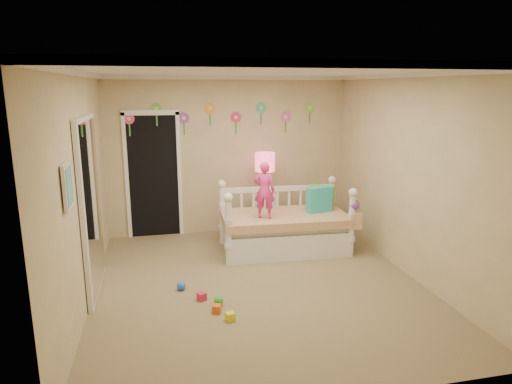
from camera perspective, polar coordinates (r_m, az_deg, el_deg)
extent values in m
cube|color=#7F684C|center=(5.78, 0.32, -11.59)|extent=(4.00, 4.50, 0.01)
cube|color=white|center=(5.25, 0.35, 15.14)|extent=(4.00, 4.50, 0.01)
cube|color=tan|center=(7.54, -3.45, 4.60)|extent=(4.00, 0.01, 2.60)
cube|color=tan|center=(5.30, -21.24, 0.08)|extent=(0.01, 4.50, 2.60)
cube|color=tan|center=(6.12, 18.95, 1.90)|extent=(0.01, 4.50, 2.60)
cube|color=#24AEB7|center=(6.85, 8.04, -0.96)|extent=(0.41, 0.21, 0.39)
cube|color=#78BE3A|center=(7.11, 8.33, -0.58)|extent=(0.39, 0.31, 0.35)
imported|color=#F33790|center=(6.41, 1.07, 0.21)|extent=(0.35, 0.30, 0.83)
cube|color=white|center=(7.45, 1.10, -3.02)|extent=(0.43, 0.34, 0.69)
sphere|color=#EB1F5A|center=(7.34, 1.11, 0.29)|extent=(0.19, 0.19, 0.19)
cylinder|color=#EB1F5A|center=(7.29, 1.12, 1.85)|extent=(0.03, 0.03, 0.41)
cylinder|color=#ED4765|center=(7.25, 1.13, 3.84)|extent=(0.32, 0.32, 0.30)
cube|color=black|center=(7.48, -12.91, 2.16)|extent=(0.90, 0.04, 2.07)
cube|color=white|center=(5.64, -20.19, -1.70)|extent=(0.07, 1.30, 2.10)
cube|color=white|center=(4.38, -22.83, 0.69)|extent=(0.05, 0.34, 0.42)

